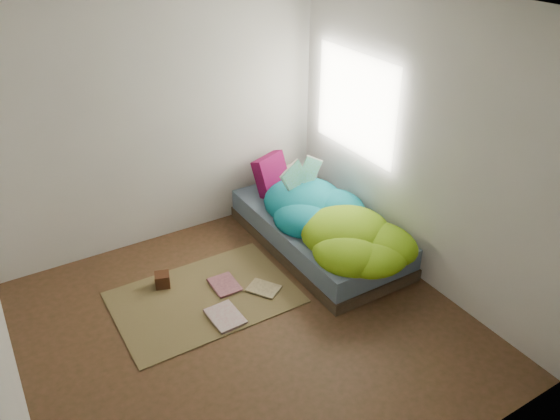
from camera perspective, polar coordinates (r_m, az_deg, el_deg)
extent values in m
cube|color=#3F3018|center=(4.75, -3.40, -12.18)|extent=(3.50, 3.50, 0.00)
cube|color=silver|center=(5.47, -12.66, 9.20)|extent=(3.50, 0.04, 2.60)
cube|color=silver|center=(2.83, 13.24, -12.94)|extent=(3.50, 0.04, 2.60)
cube|color=silver|center=(4.95, 14.37, 6.71)|extent=(0.04, 3.50, 2.60)
cube|color=silver|center=(3.56, -4.74, 20.43)|extent=(3.50, 3.50, 0.04)
cube|color=white|center=(5.52, 7.85, 10.95)|extent=(0.01, 1.00, 1.20)
cube|color=#31241B|center=(5.71, 3.96, -3.22)|extent=(1.00, 2.00, 0.12)
cube|color=#4A6477|center=(5.61, 4.02, -1.77)|extent=(0.98, 1.96, 0.22)
cube|color=brown|center=(5.08, -7.89, -9.05)|extent=(1.60, 1.10, 0.01)
cube|color=white|center=(6.14, 1.03, 3.14)|extent=(0.62, 0.47, 0.12)
cube|color=#4F0527|center=(5.95, -0.91, 3.79)|extent=(0.43, 0.28, 0.41)
cube|color=#361A0C|center=(5.24, -12.19, -7.15)|extent=(0.17, 0.17, 0.13)
imported|color=silver|center=(4.79, -7.12, -11.54)|extent=(0.27, 0.36, 0.03)
imported|color=#BA6B76|center=(5.14, -6.99, -8.19)|extent=(0.24, 0.32, 0.03)
imported|color=#C7B782|center=(5.04, -2.27, -8.87)|extent=(0.33, 0.35, 0.02)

